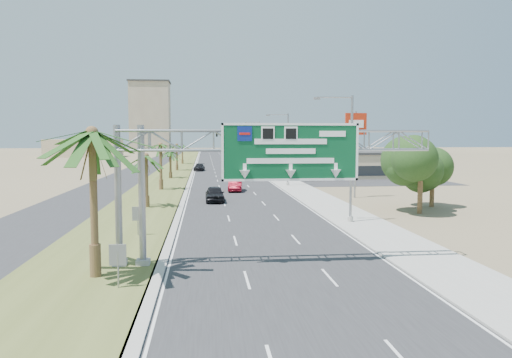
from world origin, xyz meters
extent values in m
plane|color=#8C7A59|center=(0.00, 0.00, 0.00)|extent=(600.00, 600.00, 0.00)
cube|color=#28282B|center=(0.00, 110.00, 0.01)|extent=(12.00, 300.00, 0.02)
cube|color=#9E9B93|center=(8.50, 110.00, 0.05)|extent=(4.00, 300.00, 0.10)
cube|color=#505826|center=(-10.00, 110.00, 0.06)|extent=(7.00, 300.00, 0.12)
cube|color=#28282B|center=(-17.00, 110.00, 0.01)|extent=(8.00, 300.00, 0.02)
cylinder|color=gray|center=(-7.20, 10.00, 3.70)|extent=(0.36, 0.36, 7.40)
cylinder|color=gray|center=(-8.40, 10.00, 3.70)|extent=(0.36, 0.36, 7.40)
cube|color=#9E9B93|center=(-7.20, 10.00, 0.20)|extent=(0.70, 0.70, 0.40)
cube|color=#9E9B93|center=(-8.40, 10.00, 0.20)|extent=(0.70, 0.70, 0.40)
cube|color=#074824|center=(0.50, 9.52, 6.00)|extent=(7.20, 0.12, 3.00)
cube|color=navy|center=(-1.90, 9.44, 6.95)|extent=(0.75, 0.03, 0.75)
cone|color=white|center=(0.50, 9.44, 4.85)|extent=(0.56, 0.56, 0.45)
cylinder|color=brown|center=(-9.20, 8.00, 3.50)|extent=(0.36, 0.36, 7.00)
cylinder|color=brown|center=(-9.20, 8.00, 0.84)|extent=(0.54, 0.54, 1.68)
cylinder|color=brown|center=(-9.50, 32.00, 2.50)|extent=(0.36, 0.36, 5.00)
cylinder|color=brown|center=(-9.50, 32.00, 0.60)|extent=(0.54, 0.54, 1.20)
cylinder|color=brown|center=(-9.50, 48.00, 2.90)|extent=(0.36, 0.36, 5.80)
cylinder|color=brown|center=(-9.50, 48.00, 0.70)|extent=(0.54, 0.54, 1.39)
cylinder|color=brown|center=(-9.50, 66.00, 2.25)|extent=(0.36, 0.36, 4.50)
cylinder|color=brown|center=(-9.50, 66.00, 0.54)|extent=(0.54, 0.54, 1.08)
cylinder|color=brown|center=(-9.50, 85.00, 2.60)|extent=(0.36, 0.36, 5.20)
cylinder|color=brown|center=(-9.50, 85.00, 0.62)|extent=(0.54, 0.54, 1.25)
cylinder|color=brown|center=(-9.50, 110.00, 2.40)|extent=(0.36, 0.36, 4.80)
cylinder|color=brown|center=(-9.50, 110.00, 0.58)|extent=(0.54, 0.54, 1.15)
cylinder|color=gray|center=(7.50, 22.00, 5.00)|extent=(0.20, 0.20, 10.00)
cylinder|color=gray|center=(6.10, 22.00, 9.85)|extent=(2.80, 0.12, 0.12)
cube|color=slate|center=(4.70, 22.00, 9.75)|extent=(0.50, 0.22, 0.18)
cylinder|color=#9E9B93|center=(7.50, 22.00, 0.25)|extent=(0.44, 0.44, 0.50)
cylinder|color=gray|center=(7.50, 52.00, 5.00)|extent=(0.20, 0.20, 10.00)
cylinder|color=gray|center=(6.10, 52.00, 9.85)|extent=(2.80, 0.12, 0.12)
cube|color=slate|center=(4.70, 52.00, 9.75)|extent=(0.50, 0.22, 0.18)
cylinder|color=#9E9B93|center=(7.50, 52.00, 0.25)|extent=(0.44, 0.44, 0.50)
cylinder|color=gray|center=(7.50, 88.00, 5.00)|extent=(0.20, 0.20, 10.00)
cylinder|color=gray|center=(6.10, 88.00, 9.85)|extent=(2.80, 0.12, 0.12)
cube|color=slate|center=(4.70, 88.00, 9.75)|extent=(0.50, 0.22, 0.18)
cylinder|color=#9E9B93|center=(7.50, 88.00, 0.25)|extent=(0.44, 0.44, 0.50)
cylinder|color=gray|center=(7.20, 72.00, 4.00)|extent=(0.28, 0.28, 8.00)
cylinder|color=gray|center=(2.20, 72.00, 7.70)|extent=(10.00, 0.18, 0.18)
cube|color=black|center=(3.70, 71.80, 7.30)|extent=(0.32, 0.18, 0.95)
cube|color=black|center=(0.70, 71.80, 7.30)|extent=(0.32, 0.18, 0.95)
cube|color=black|center=(-1.80, 71.80, 7.30)|extent=(0.32, 0.18, 0.95)
sphere|color=red|center=(3.70, 71.68, 7.60)|extent=(0.22, 0.22, 0.22)
imported|color=black|center=(7.20, 72.00, 7.00)|extent=(0.16, 0.16, 0.60)
cylinder|color=#9E9B93|center=(7.20, 72.00, 0.30)|extent=(0.56, 0.56, 0.60)
cube|color=tan|center=(22.00, 66.00, 2.00)|extent=(18.00, 10.00, 4.00)
cylinder|color=brown|center=(15.00, 26.00, 1.95)|extent=(0.44, 0.44, 3.90)
sphere|color=#183312|center=(15.00, 26.00, 4.55)|extent=(4.50, 4.50, 4.50)
cylinder|color=brown|center=(18.00, 30.00, 1.65)|extent=(0.44, 0.44, 3.30)
sphere|color=#183312|center=(18.00, 30.00, 3.85)|extent=(3.50, 3.50, 3.50)
cylinder|color=gray|center=(-7.80, 6.00, 0.90)|extent=(0.08, 0.08, 1.80)
cube|color=slate|center=(-7.80, 6.00, 1.60)|extent=(0.75, 0.06, 0.95)
cylinder|color=gray|center=(-8.50, 18.00, 0.90)|extent=(0.08, 0.08, 1.80)
cube|color=slate|center=(-8.50, 18.00, 1.60)|extent=(0.75, 0.06, 0.95)
cube|color=gray|center=(-32.00, 250.00, 17.50)|extent=(20.00, 16.00, 35.00)
cube|color=tan|center=(-45.00, 160.00, 3.00)|extent=(24.00, 14.00, 6.00)
cube|color=tan|center=(30.00, 140.00, 2.50)|extent=(20.00, 12.00, 5.00)
imported|color=black|center=(-2.93, 35.91, 0.82)|extent=(1.97, 4.81, 1.63)
imported|color=maroon|center=(-0.16, 45.96, 0.79)|extent=(2.08, 4.90, 1.57)
imported|color=gray|center=(3.78, 64.24, 0.75)|extent=(2.57, 5.45, 1.50)
imported|color=black|center=(-5.05, 84.29, 0.70)|extent=(2.40, 4.99, 1.40)
cylinder|color=gray|center=(12.72, 37.86, 4.81)|extent=(0.20, 0.20, 9.62)
cube|color=#B7270E|center=(12.72, 37.86, 8.22)|extent=(2.41, 0.42, 2.40)
cube|color=white|center=(12.72, 37.68, 8.22)|extent=(1.68, 0.13, 0.84)
cylinder|color=gray|center=(10.78, 57.92, 3.36)|extent=(0.20, 0.20, 6.72)
cube|color=navy|center=(10.78, 57.92, 5.02)|extent=(2.01, 0.80, 3.00)
cube|color=white|center=(10.78, 57.74, 5.02)|extent=(1.36, 0.40, 1.05)
cylinder|color=gray|center=(10.95, 67.56, 3.82)|extent=(0.20, 0.20, 7.63)
cube|color=red|center=(10.95, 67.56, 6.53)|extent=(2.22, 0.73, 1.80)
cube|color=white|center=(10.95, 67.38, 6.53)|extent=(1.52, 0.35, 0.63)
camera|label=1|loc=(-3.95, -16.10, 6.78)|focal=35.00mm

